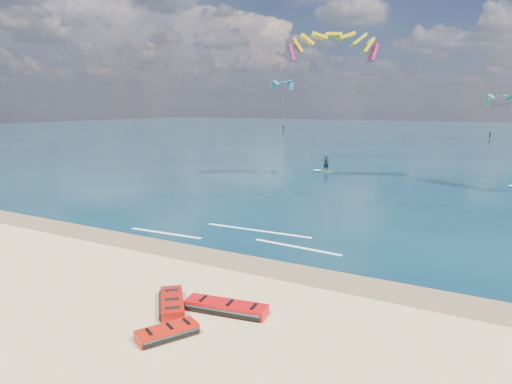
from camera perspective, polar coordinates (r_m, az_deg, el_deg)
ground at (r=57.13m, az=14.28°, el=3.10°), size 320.00×320.00×0.00m
wet_sand_strip at (r=24.00m, az=-9.32°, el=-7.21°), size 320.00×2.40×0.01m
sea at (r=119.90m, az=22.23°, el=6.54°), size 320.00×200.00×0.04m
packed_kite_left at (r=17.13m, az=-3.78°, el=-14.72°), size 3.42×1.68×0.43m
packed_kite_mid at (r=17.69m, az=-10.43°, el=-14.02°), size 2.64×2.80×0.43m
packed_kite_right at (r=15.73m, az=-11.03°, el=-17.38°), size 2.00×2.44×0.40m
kitesurfer_main at (r=47.53m, az=9.15°, el=11.24°), size 9.73×9.70×15.28m
shoreline_foam at (r=26.09m, az=-1.88°, el=-5.50°), size 12.72×3.60×0.01m
distant_kites at (r=104.21m, az=21.12°, el=9.19°), size 89.06×35.03×13.50m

